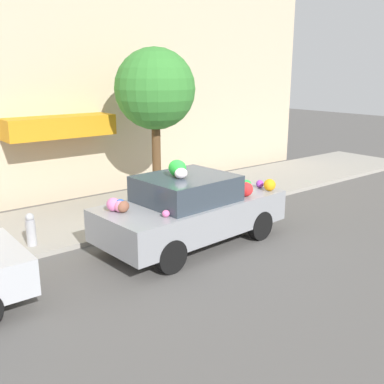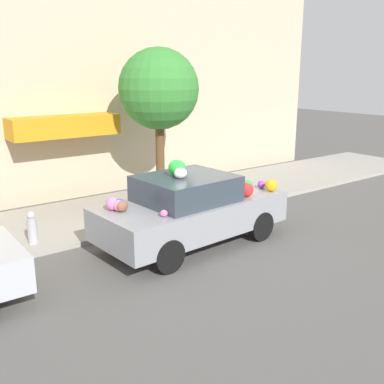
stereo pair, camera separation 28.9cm
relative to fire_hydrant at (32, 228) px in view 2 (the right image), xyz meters
name	(u,v)px [view 2 (the right image)]	position (x,y,z in m)	size (l,w,h in m)	color
ground_plane	(188,241)	(2.85, -1.64, -0.45)	(60.00, 60.00, 0.00)	#565451
sidewalk_curb	(128,209)	(2.85, 1.06, -0.40)	(24.00, 3.20, 0.11)	#9E998E
building_facade	(85,89)	(2.81, 3.29, 2.66)	(18.00, 1.20, 6.30)	#C6B293
street_tree	(159,90)	(4.02, 1.29, 2.68)	(2.17, 2.17, 4.13)	brown
fire_hydrant	(32,228)	(0.00, 0.00, 0.00)	(0.20, 0.20, 0.70)	#B2B2B7
art_car	(191,208)	(2.83, -1.77, 0.35)	(4.22, 2.07, 1.87)	gray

